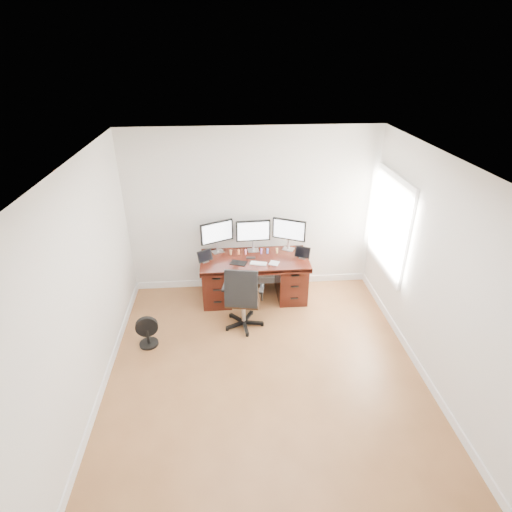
{
  "coord_description": "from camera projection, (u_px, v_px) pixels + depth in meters",
  "views": [
    {
      "loc": [
        -0.42,
        -3.72,
        3.74
      ],
      "look_at": [
        0.0,
        1.5,
        0.95
      ],
      "focal_mm": 28.0,
      "sensor_mm": 36.0,
      "label": 1
    }
  ],
  "objects": [
    {
      "name": "figurine_orange",
      "position": [
        239.0,
        252.0,
        6.39
      ],
      "size": [
        0.04,
        0.04,
        0.09
      ],
      "color": "#F18246",
      "rests_on": "desk"
    },
    {
      "name": "monitor_left",
      "position": [
        217.0,
        233.0,
        6.33
      ],
      "size": [
        0.51,
        0.26,
        0.53
      ],
      "rotation": [
        0.0,
        0.0,
        0.43
      ],
      "color": "silver",
      "rests_on": "desk"
    },
    {
      "name": "desk",
      "position": [
        254.0,
        276.0,
        6.49
      ],
      "size": [
        1.7,
        0.8,
        0.75
      ],
      "color": "#3A120B",
      "rests_on": "ground"
    },
    {
      "name": "ground",
      "position": [
        265.0,
        377.0,
        5.07
      ],
      "size": [
        4.5,
        4.5,
        0.0
      ],
      "primitive_type": "plane",
      "color": "brown",
      "rests_on": "ground"
    },
    {
      "name": "trackpad",
      "position": [
        274.0,
        263.0,
        6.15
      ],
      "size": [
        0.19,
        0.19,
        0.01
      ],
      "primitive_type": "cube",
      "rotation": [
        0.0,
        0.0,
        -0.42
      ],
      "color": "silver",
      "rests_on": "desk"
    },
    {
      "name": "right_wall",
      "position": [
        436.0,
        275.0,
        4.66
      ],
      "size": [
        0.1,
        4.5,
        2.7
      ],
      "color": "silver",
      "rests_on": "ground"
    },
    {
      "name": "phone",
      "position": [
        251.0,
        258.0,
        6.3
      ],
      "size": [
        0.15,
        0.09,
        0.01
      ],
      "primitive_type": "cube",
      "rotation": [
        0.0,
        0.0,
        -0.12
      ],
      "color": "black",
      "rests_on": "desk"
    },
    {
      "name": "drawing_tablet",
      "position": [
        238.0,
        263.0,
        6.15
      ],
      "size": [
        0.28,
        0.23,
        0.01
      ],
      "primitive_type": "cube",
      "rotation": [
        0.0,
        0.0,
        -0.35
      ],
      "color": "black",
      "rests_on": "desk"
    },
    {
      "name": "keyboard",
      "position": [
        258.0,
        263.0,
        6.13
      ],
      "size": [
        0.27,
        0.17,
        0.01
      ],
      "primitive_type": "cube",
      "rotation": [
        0.0,
        0.0,
        -0.28
      ],
      "color": "silver",
      "rests_on": "desk"
    },
    {
      "name": "office_chair",
      "position": [
        243.0,
        308.0,
        5.81
      ],
      "size": [
        0.65,
        0.65,
        1.05
      ],
      "rotation": [
        0.0,
        0.0,
        -0.18
      ],
      "color": "black",
      "rests_on": "ground"
    },
    {
      "name": "figurine_brown",
      "position": [
        231.0,
        252.0,
        6.38
      ],
      "size": [
        0.04,
        0.04,
        0.09
      ],
      "color": "olive",
      "rests_on": "desk"
    },
    {
      "name": "tablet_left",
      "position": [
        205.0,
        257.0,
        6.16
      ],
      "size": [
        0.24,
        0.18,
        0.19
      ],
      "rotation": [
        0.0,
        0.0,
        0.51
      ],
      "color": "silver",
      "rests_on": "desk"
    },
    {
      "name": "figurine_blue",
      "position": [
        267.0,
        251.0,
        6.42
      ],
      "size": [
        0.04,
        0.04,
        0.09
      ],
      "color": "#556DEB",
      "rests_on": "desk"
    },
    {
      "name": "monitor_center",
      "position": [
        253.0,
        232.0,
        6.37
      ],
      "size": [
        0.55,
        0.15,
        0.53
      ],
      "rotation": [
        0.0,
        0.0,
        0.05
      ],
      "color": "silver",
      "rests_on": "desk"
    },
    {
      "name": "floor_fan",
      "position": [
        147.0,
        332.0,
        5.51
      ],
      "size": [
        0.31,
        0.26,
        0.45
      ],
      "rotation": [
        0.0,
        0.0,
        0.15
      ],
      "color": "black",
      "rests_on": "ground"
    },
    {
      "name": "monitor_right",
      "position": [
        289.0,
        231.0,
        6.42
      ],
      "size": [
        0.51,
        0.27,
        0.53
      ],
      "rotation": [
        0.0,
        0.0,
        -0.45
      ],
      "color": "silver",
      "rests_on": "desk"
    },
    {
      "name": "figurine_pink",
      "position": [
        246.0,
        251.0,
        6.4
      ],
      "size": [
        0.04,
        0.04,
        0.09
      ],
      "color": "pink",
      "rests_on": "desk"
    },
    {
      "name": "figurine_yellow",
      "position": [
        277.0,
        250.0,
        6.43
      ],
      "size": [
        0.04,
        0.04,
        0.09
      ],
      "color": "#E0C86F",
      "rests_on": "desk"
    },
    {
      "name": "back_wall",
      "position": [
        252.0,
        212.0,
        6.41
      ],
      "size": [
        4.0,
        0.1,
        2.7
      ],
      "primitive_type": "cube",
      "color": "silver",
      "rests_on": "ground"
    },
    {
      "name": "figurine_purple",
      "position": [
        261.0,
        251.0,
        6.41
      ],
      "size": [
        0.04,
        0.04,
        0.09
      ],
      "color": "#A468DC",
      "rests_on": "desk"
    },
    {
      "name": "tablet_right",
      "position": [
        303.0,
        253.0,
        6.27
      ],
      "size": [
        0.24,
        0.17,
        0.19
      ],
      "rotation": [
        0.0,
        0.0,
        -0.46
      ],
      "color": "silver",
      "rests_on": "desk"
    }
  ]
}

